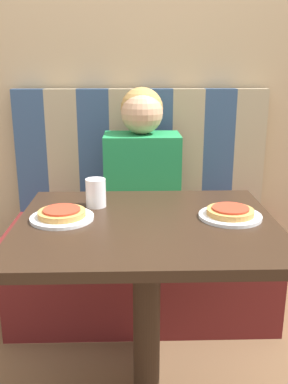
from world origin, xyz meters
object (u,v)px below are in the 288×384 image
(pizza_left, at_px, (62,213))
(drinking_cup, at_px, (96,193))
(pizza_right, at_px, (230,211))
(person, at_px, (142,161))
(plate_right, at_px, (230,216))
(plate_left, at_px, (62,218))

(pizza_left, bearing_deg, drinking_cup, 52.63)
(pizza_right, bearing_deg, person, 114.22)
(plate_right, height_order, drinking_cup, drinking_cup)
(person, height_order, pizza_left, person)
(plate_left, height_order, pizza_right, pizza_right)
(plate_right, relative_size, drinking_cup, 2.05)
(plate_right, xyz_separation_m, pizza_left, (-0.59, 0.00, 0.02))
(pizza_right, distance_m, drinking_cup, 0.50)
(pizza_left, xyz_separation_m, pizza_right, (0.59, 0.00, 0.00))
(person, xyz_separation_m, plate_right, (0.29, -0.65, -0.06))
(plate_left, bearing_deg, person, 65.78)
(pizza_left, distance_m, pizza_right, 0.59)
(pizza_left, relative_size, drinking_cup, 1.54)
(person, xyz_separation_m, pizza_left, (-0.29, -0.65, -0.04))
(person, xyz_separation_m, drinking_cup, (-0.19, -0.51, -0.01))
(plate_left, height_order, plate_right, same)
(pizza_left, bearing_deg, pizza_right, 0.00)
(pizza_left, xyz_separation_m, drinking_cup, (0.11, 0.14, 0.03))
(plate_left, distance_m, plate_right, 0.59)
(plate_right, xyz_separation_m, drinking_cup, (-0.48, 0.14, 0.05))
(drinking_cup, bearing_deg, pizza_left, -127.37)
(person, xyz_separation_m, pizza_right, (0.29, -0.65, -0.04))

